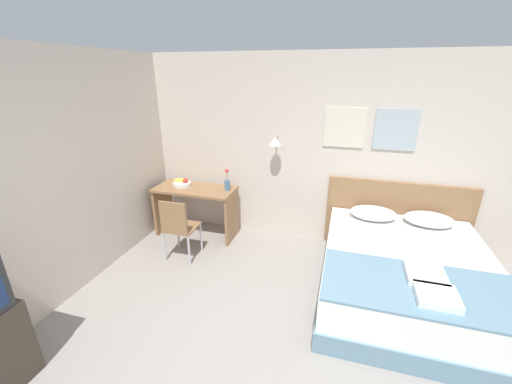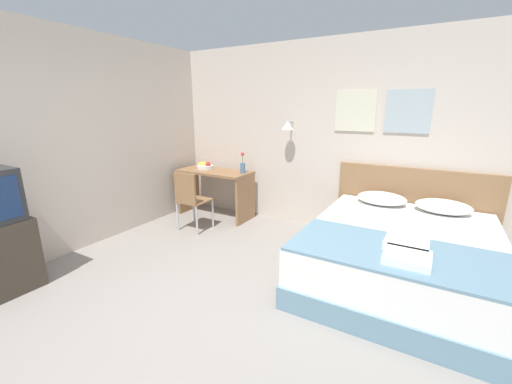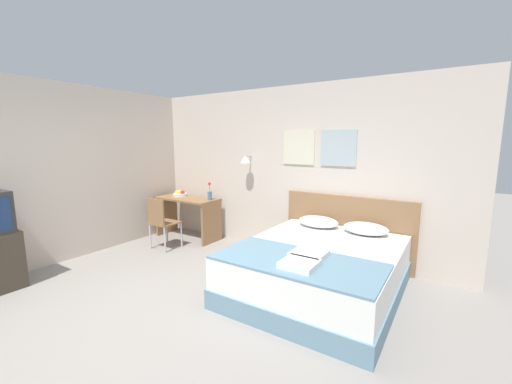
{
  "view_description": "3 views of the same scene",
  "coord_description": "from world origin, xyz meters",
  "px_view_note": "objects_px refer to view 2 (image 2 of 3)",
  "views": [
    {
      "loc": [
        0.39,
        -1.54,
        2.4
      ],
      "look_at": [
        -0.64,
        1.99,
        0.98
      ],
      "focal_mm": 22.0,
      "sensor_mm": 36.0,
      "label": 1
    },
    {
      "loc": [
        1.35,
        -1.54,
        1.75
      ],
      "look_at": [
        -0.43,
        1.52,
        0.79
      ],
      "focal_mm": 22.0,
      "sensor_mm": 36.0,
      "label": 2
    },
    {
      "loc": [
        2.46,
        -1.69,
        1.79
      ],
      "look_at": [
        0.11,
        1.95,
        1.09
      ],
      "focal_mm": 22.0,
      "sensor_mm": 36.0,
      "label": 3
    }
  ],
  "objects_px": {
    "pillow_right": "(443,207)",
    "desk": "(215,184)",
    "bed": "(400,256)",
    "pillow_left": "(382,198)",
    "headboard": "(412,207)",
    "desk_chair": "(190,197)",
    "fruit_bowl": "(205,166)",
    "folded_towel_mid_bed": "(407,258)",
    "flower_vase": "(243,166)",
    "throw_blanket": "(395,252)",
    "folded_towel_near_foot": "(407,243)"
  },
  "relations": [
    {
      "from": "headboard",
      "to": "desk",
      "type": "distance_m",
      "value": 2.9
    },
    {
      "from": "headboard",
      "to": "desk_chair",
      "type": "distance_m",
      "value": 2.98
    },
    {
      "from": "headboard",
      "to": "pillow_right",
      "type": "xyz_separation_m",
      "value": [
        0.33,
        -0.28,
        0.14
      ]
    },
    {
      "from": "pillow_left",
      "to": "desk",
      "type": "distance_m",
      "value": 2.55
    },
    {
      "from": "headboard",
      "to": "throw_blanket",
      "type": "distance_m",
      "value": 1.68
    },
    {
      "from": "fruit_bowl",
      "to": "flower_vase",
      "type": "height_order",
      "value": "flower_vase"
    },
    {
      "from": "fruit_bowl",
      "to": "folded_towel_near_foot",
      "type": "bearing_deg",
      "value": -21.08
    },
    {
      "from": "pillow_right",
      "to": "desk",
      "type": "distance_m",
      "value": 3.21
    },
    {
      "from": "desk",
      "to": "fruit_bowl",
      "type": "distance_m",
      "value": 0.36
    },
    {
      "from": "flower_vase",
      "to": "folded_towel_mid_bed",
      "type": "bearing_deg",
      "value": -31.72
    },
    {
      "from": "desk_chair",
      "to": "folded_towel_near_foot",
      "type": "bearing_deg",
      "value": -9.25
    },
    {
      "from": "desk",
      "to": "pillow_right",
      "type": "bearing_deg",
      "value": 1.32
    },
    {
      "from": "pillow_left",
      "to": "throw_blanket",
      "type": "distance_m",
      "value": 1.44
    },
    {
      "from": "headboard",
      "to": "flower_vase",
      "type": "xyz_separation_m",
      "value": [
        -2.38,
        -0.3,
        0.37
      ]
    },
    {
      "from": "pillow_left",
      "to": "folded_towel_mid_bed",
      "type": "height_order",
      "value": "pillow_left"
    },
    {
      "from": "pillow_left",
      "to": "pillow_right",
      "type": "height_order",
      "value": "same"
    },
    {
      "from": "flower_vase",
      "to": "throw_blanket",
      "type": "bearing_deg",
      "value": -30.18
    },
    {
      "from": "pillow_right",
      "to": "folded_towel_mid_bed",
      "type": "distance_m",
      "value": 1.57
    },
    {
      "from": "throw_blanket",
      "to": "flower_vase",
      "type": "height_order",
      "value": "flower_vase"
    },
    {
      "from": "folded_towel_near_foot",
      "to": "flower_vase",
      "type": "height_order",
      "value": "flower_vase"
    },
    {
      "from": "headboard",
      "to": "flower_vase",
      "type": "bearing_deg",
      "value": -172.82
    },
    {
      "from": "headboard",
      "to": "throw_blanket",
      "type": "relative_size",
      "value": 1.1
    },
    {
      "from": "folded_towel_mid_bed",
      "to": "flower_vase",
      "type": "xyz_separation_m",
      "value": [
        -2.47,
        1.53,
        0.25
      ]
    },
    {
      "from": "pillow_right",
      "to": "flower_vase",
      "type": "height_order",
      "value": "flower_vase"
    },
    {
      "from": "pillow_left",
      "to": "folded_towel_near_foot",
      "type": "xyz_separation_m",
      "value": [
        0.4,
        -1.25,
        -0.02
      ]
    },
    {
      "from": "pillow_left",
      "to": "pillow_right",
      "type": "bearing_deg",
      "value": 0.0
    },
    {
      "from": "pillow_right",
      "to": "fruit_bowl",
      "type": "relative_size",
      "value": 2.1
    },
    {
      "from": "bed",
      "to": "desk",
      "type": "relative_size",
      "value": 1.74
    },
    {
      "from": "pillow_left",
      "to": "folded_towel_mid_bed",
      "type": "distance_m",
      "value": 1.61
    },
    {
      "from": "folded_towel_mid_bed",
      "to": "folded_towel_near_foot",
      "type": "bearing_deg",
      "value": 95.9
    },
    {
      "from": "pillow_right",
      "to": "folded_towel_mid_bed",
      "type": "xyz_separation_m",
      "value": [
        -0.24,
        -1.55,
        -0.02
      ]
    },
    {
      "from": "pillow_right",
      "to": "desk",
      "type": "height_order",
      "value": "desk"
    },
    {
      "from": "folded_towel_mid_bed",
      "to": "pillow_left",
      "type": "bearing_deg",
      "value": 105.53
    },
    {
      "from": "folded_towel_mid_bed",
      "to": "fruit_bowl",
      "type": "relative_size",
      "value": 1.2
    },
    {
      "from": "flower_vase",
      "to": "desk",
      "type": "bearing_deg",
      "value": -173.76
    },
    {
      "from": "bed",
      "to": "desk_chair",
      "type": "bearing_deg",
      "value": 179.93
    },
    {
      "from": "headboard",
      "to": "fruit_bowl",
      "type": "height_order",
      "value": "headboard"
    },
    {
      "from": "folded_towel_near_foot",
      "to": "flower_vase",
      "type": "bearing_deg",
      "value": 153.16
    },
    {
      "from": "fruit_bowl",
      "to": "headboard",
      "type": "bearing_deg",
      "value": 5.73
    },
    {
      "from": "headboard",
      "to": "pillow_right",
      "type": "relative_size",
      "value": 3.21
    },
    {
      "from": "desk",
      "to": "fruit_bowl",
      "type": "relative_size",
      "value": 4.29
    },
    {
      "from": "desk_chair",
      "to": "pillow_left",
      "type": "bearing_deg",
      "value": 17.91
    },
    {
      "from": "throw_blanket",
      "to": "folded_towel_near_foot",
      "type": "relative_size",
      "value": 4.99
    },
    {
      "from": "folded_towel_mid_bed",
      "to": "fruit_bowl",
      "type": "bearing_deg",
      "value": 154.68
    },
    {
      "from": "desk",
      "to": "fruit_bowl",
      "type": "bearing_deg",
      "value": 169.6
    },
    {
      "from": "bed",
      "to": "folded_towel_near_foot",
      "type": "distance_m",
      "value": 0.58
    },
    {
      "from": "folded_towel_near_foot",
      "to": "pillow_left",
      "type": "bearing_deg",
      "value": 107.67
    },
    {
      "from": "pillow_right",
      "to": "pillow_left",
      "type": "bearing_deg",
      "value": 180.0
    },
    {
      "from": "headboard",
      "to": "pillow_left",
      "type": "bearing_deg",
      "value": -140.03
    },
    {
      "from": "folded_towel_mid_bed",
      "to": "desk_chair",
      "type": "distance_m",
      "value": 2.98
    }
  ]
}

